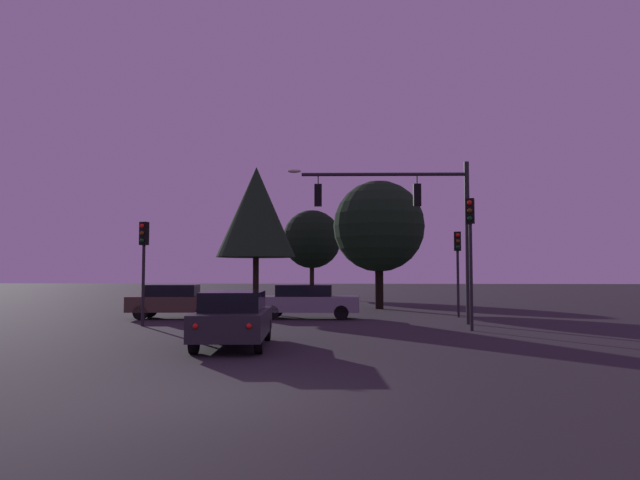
% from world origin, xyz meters
% --- Properties ---
extents(ground_plane, '(168.00, 168.00, 0.00)m').
position_xyz_m(ground_plane, '(0.00, 24.50, 0.00)').
color(ground_plane, '#262326').
rests_on(ground_plane, ground).
extents(traffic_signal_mast_arm, '(7.35, 0.64, 6.55)m').
position_xyz_m(traffic_signal_mast_arm, '(4.29, 13.84, 4.57)').
color(traffic_signal_mast_arm, '#232326').
rests_on(traffic_signal_mast_arm, ground).
extents(traffic_light_corner_left, '(0.35, 0.38, 4.02)m').
position_xyz_m(traffic_light_corner_left, '(-6.21, 12.25, 2.86)').
color(traffic_light_corner_left, '#232326').
rests_on(traffic_light_corner_left, ground).
extents(traffic_light_corner_right, '(0.31, 0.36, 3.98)m').
position_xyz_m(traffic_light_corner_right, '(6.71, 17.70, 2.83)').
color(traffic_light_corner_right, '#232326').
rests_on(traffic_light_corner_right, ground).
extents(traffic_light_median, '(0.35, 0.38, 4.70)m').
position_xyz_m(traffic_light_median, '(6.09, 11.29, 3.31)').
color(traffic_light_median, '#232326').
rests_on(traffic_light_median, ground).
extents(car_nearside_lane, '(2.21, 4.58, 1.52)m').
position_xyz_m(car_nearside_lane, '(-1.33, 6.33, 0.80)').
color(car_nearside_lane, '#232328').
rests_on(car_nearside_lane, ground).
extents(car_crossing_left, '(4.30, 2.14, 1.52)m').
position_xyz_m(car_crossing_left, '(-6.17, 16.01, 0.79)').
color(car_crossing_left, '#473828').
rests_on(car_crossing_left, ground).
extents(car_crossing_right, '(4.71, 1.85, 1.52)m').
position_xyz_m(car_crossing_right, '(-0.23, 16.36, 0.80)').
color(car_crossing_right, gray).
rests_on(car_crossing_right, ground).
extents(tree_behind_sign, '(5.28, 5.28, 7.41)m').
position_xyz_m(tree_behind_sign, '(3.27, 23.84, 4.75)').
color(tree_behind_sign, black).
rests_on(tree_behind_sign, ground).
extents(tree_left_far, '(4.17, 4.17, 7.66)m').
position_xyz_m(tree_left_far, '(-3.28, 20.34, 5.26)').
color(tree_left_far, black).
rests_on(tree_left_far, ground).
extents(tree_center_horizon, '(4.89, 4.89, 7.36)m').
position_xyz_m(tree_center_horizon, '(-1.85, 38.42, 4.91)').
color(tree_center_horizon, black).
rests_on(tree_center_horizon, ground).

